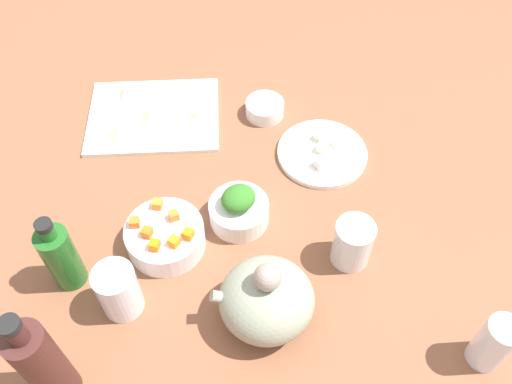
{
  "coord_description": "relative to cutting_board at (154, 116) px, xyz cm",
  "views": [
    {
      "loc": [
        3.6,
        65.91,
        93.93
      ],
      "look_at": [
        0.0,
        0.0,
        8.0
      ],
      "focal_mm": 37.89,
      "sensor_mm": 36.0,
      "label": 1
    }
  ],
  "objects": [
    {
      "name": "tofu_cube_0",
      "position": [
        -37.19,
        18.32,
        1.8
      ],
      "size": [
        3.09,
        3.09,
        2.2
      ],
      "primitive_type": "cube",
      "rotation": [
        0.0,
        0.0,
        2.25
      ],
      "color": "white",
      "rests_on": "plate_tofu"
    },
    {
      "name": "dumpling_2",
      "position": [
        6.8,
        -6.8,
        1.78
      ],
      "size": [
        5.13,
        5.33,
        2.55
      ],
      "primitive_type": "pyramid",
      "rotation": [
        0.0,
        0.0,
        4.21
      ],
      "color": "beige",
      "rests_on": "cutting_board"
    },
    {
      "name": "dumpling_3",
      "position": [
        -10.64,
        3.05,
        1.96
      ],
      "size": [
        6.84,
        6.84,
        2.92
      ],
      "primitive_type": "pyramid",
      "rotation": [
        0.0,
        0.0,
        5.5
      ],
      "color": "beige",
      "rests_on": "cutting_board"
    },
    {
      "name": "carrot_cube_6",
      "position": [
        -1.82,
        36.88,
        5.79
      ],
      "size": [
        2.36,
        2.36,
        1.8
      ],
      "primitive_type": "cube",
      "rotation": [
        0.0,
        0.0,
        1.17
      ],
      "color": "orange",
      "rests_on": "bowl_carrots"
    },
    {
      "name": "tofu_cube_1",
      "position": [
        -38.25,
        10.23,
        1.8
      ],
      "size": [
        3.11,
        3.11,
        2.2
      ],
      "primitive_type": "cube",
      "rotation": [
        0.0,
        0.0,
        0.83
      ],
      "color": "white",
      "rests_on": "plate_tofu"
    },
    {
      "name": "carrot_cube_5",
      "position": [
        -3.42,
        39.81,
        5.79
      ],
      "size": [
        2.24,
        2.24,
        1.8
      ],
      "primitive_type": "cube",
      "rotation": [
        0.0,
        0.0,
        2.85
      ],
      "color": "orange",
      "rests_on": "bowl_carrots"
    },
    {
      "name": "bottle_0",
      "position": [
        12.88,
        42.21,
        7.19
      ],
      "size": [
        5.89,
        5.89,
        18.21
      ],
      "color": "#226222",
      "rests_on": "tabletop"
    },
    {
      "name": "carrot_cube_3",
      "position": [
        -3.43,
        30.4,
        5.79
      ],
      "size": [
        2.11,
        2.11,
        1.8
      ],
      "primitive_type": "cube",
      "rotation": [
        0.0,
        0.0,
        2.95
      ],
      "color": "orange",
      "rests_on": "bowl_carrots"
    },
    {
      "name": "dumpling_1",
      "position": [
        7.26,
        6.37,
        1.86
      ],
      "size": [
        5.73,
        5.64,
        2.72
      ],
      "primitive_type": "pyramid",
      "rotation": [
        0.0,
        0.0,
        3.01
      ],
      "color": "beige",
      "rests_on": "cutting_board"
    },
    {
      "name": "chopped_greens_mound",
      "position": [
        -19.2,
        30.53,
        6.67
      ],
      "size": [
        9.31,
        9.18,
        4.18
      ],
      "primitive_type": "ellipsoid",
      "rotation": [
        0.0,
        0.0,
        0.64
      ],
      "color": "#317324",
      "rests_on": "bowl_greens"
    },
    {
      "name": "tofu_cube_3",
      "position": [
        -41.93,
        12.15,
        1.8
      ],
      "size": [
        3.1,
        3.1,
        2.2
      ],
      "primitive_type": "cube",
      "rotation": [
        0.0,
        0.0,
        0.88
      ],
      "color": "silver",
      "rests_on": "plate_tofu"
    },
    {
      "name": "dumpling_0",
      "position": [
        0.11,
        1.61,
        1.98
      ],
      "size": [
        6.74,
        6.47,
        2.96
      ],
      "primitive_type": "pyramid",
      "rotation": [
        0.0,
        0.0,
        5.75
      ],
      "color": "beige",
      "rests_on": "cutting_board"
    },
    {
      "name": "carrot_cube_2",
      "position": [
        -9.57,
        37.7,
        5.79
      ],
      "size": [
        2.44,
        2.44,
        1.8
      ],
      "primitive_type": "cube",
      "rotation": [
        0.0,
        0.0,
        1.08
      ],
      "color": "orange",
      "rests_on": "bowl_carrots"
    },
    {
      "name": "cutting_board",
      "position": [
        0.0,
        0.0,
        0.0
      ],
      "size": [
        30.51,
        24.01,
        1.0
      ],
      "primitive_type": "cube",
      "rotation": [
        0.0,
        0.0,
        0.0
      ],
      "color": "white",
      "rests_on": "tabletop"
    },
    {
      "name": "tofu_cube_2",
      "position": [
        -38.37,
        13.86,
        1.8
      ],
      "size": [
        2.96,
        2.96,
        2.2
      ],
      "primitive_type": "cube",
      "rotation": [
        0.0,
        0.0,
        1.1
      ],
      "color": "silver",
      "rests_on": "plate_tofu"
    },
    {
      "name": "teapot",
      "position": [
        -23.26,
        51.85,
        5.9
      ],
      "size": [
        18.06,
        16.25,
        16.5
      ],
      "color": "gray",
      "rests_on": "tabletop"
    },
    {
      "name": "carrot_cube_1",
      "position": [
        -6.73,
        33.3,
        5.79
      ],
      "size": [
        2.31,
        2.31,
        1.8
      ],
      "primitive_type": "cube",
      "rotation": [
        0.0,
        0.0,
        1.92
      ],
      "color": "orange",
      "rests_on": "bowl_carrots"
    },
    {
      "name": "bowl_greens",
      "position": [
        -19.2,
        30.53,
        2.04
      ],
      "size": [
        12.02,
        12.02,
        5.08
      ],
      "primitive_type": "cylinder",
      "color": "white",
      "rests_on": "tabletop"
    },
    {
      "name": "carrot_cube_4",
      "position": [
        -7.01,
        39.19,
        5.79
      ],
      "size": [
        2.51,
        2.51,
        1.8
      ],
      "primitive_type": "cube",
      "rotation": [
        0.0,
        0.0,
        2.52
      ],
      "color": "orange",
      "rests_on": "bowl_carrots"
    },
    {
      "name": "bottle_1",
      "position": [
        11.21,
        62.88,
        10.48
      ],
      "size": [
        6.26,
        6.26,
        25.61
      ],
      "color": "#47231F",
      "rests_on": "tabletop"
    },
    {
      "name": "tabletop",
      "position": [
        -22.79,
        27.52,
        -2.0
      ],
      "size": [
        190.0,
        190.0,
        3.0
      ],
      "primitive_type": "cube",
      "color": "brown",
      "rests_on": "ground"
    },
    {
      "name": "drinking_glass_0",
      "position": [
        -59.82,
        61.57,
        5.52
      ],
      "size": [
        5.73,
        5.73,
        12.04
      ],
      "primitive_type": "cylinder",
      "color": "white",
      "rests_on": "tabletop"
    },
    {
      "name": "plate_tofu",
      "position": [
        -38.34,
        14.04,
        0.1
      ],
      "size": [
        20.01,
        20.01,
        1.2
      ],
      "primitive_type": "cylinder",
      "color": "white",
      "rests_on": "tabletop"
    },
    {
      "name": "bowl_small_side",
      "position": [
        -26.35,
        0.29,
        1.32
      ],
      "size": [
        9.0,
        9.0,
        3.65
      ],
      "primitive_type": "cylinder",
      "color": "white",
      "rests_on": "tabletop"
    },
    {
      "name": "carrot_cube_0",
      "position": [
        0.69,
        34.52,
        5.79
      ],
      "size": [
        1.91,
        1.91,
        1.8
      ],
      "primitive_type": "cube",
      "rotation": [
        0.0,
        0.0,
        1.63
      ],
      "color": "orange",
      "rests_on": "bowl_carrots"
    },
    {
      "name": "drinking_glass_2",
      "position": [
        -40.17,
        40.59,
        4.56
      ],
      "size": [
        7.45,
        7.45,
        10.13
      ],
      "primitive_type": "cylinder",
      "color": "white",
      "rests_on": "tabletop"
    },
    {
      "name": "drinking_glass_1",
      "position": [
        2.48,
        48.36,
        5.03
      ],
      "size": [
        7.44,
        7.44,
        11.06
      ],
      "primitive_type": "cylinder",
      "color": "white",
      "rests_on": "tabletop"
    },
    {
      "name": "bowl_carrots",
      "position": [
        -4.75,
        35.76,
        2.19
      ],
      "size": [
        15.3,
        15.3,
        5.39
      ],
      "primitive_type": "cylinder",
      "color": "white",
      "rests_on": "tabletop"
    }
  ]
}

